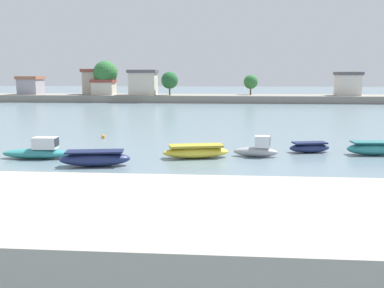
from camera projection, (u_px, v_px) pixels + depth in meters
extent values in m
plane|color=slate|center=(49.00, 207.00, 19.91)|extent=(400.00, 400.00, 0.00)
ellipsoid|color=teal|center=(37.00, 154.00, 31.38)|extent=(5.26, 1.68, 0.75)
cube|color=silver|center=(45.00, 143.00, 31.22)|extent=(1.79, 1.06, 0.88)
cube|color=black|center=(57.00, 142.00, 31.18)|extent=(0.12, 0.89, 0.62)
ellipsoid|color=navy|center=(95.00, 159.00, 28.76)|extent=(5.07, 2.38, 0.98)
cube|color=#161E41|center=(95.00, 151.00, 28.67)|extent=(4.07, 1.96, 0.11)
ellipsoid|color=yellow|center=(196.00, 152.00, 31.59)|extent=(5.29, 2.69, 0.85)
cube|color=#A8952A|center=(196.00, 146.00, 31.51)|extent=(4.25, 2.21, 0.16)
ellipsoid|color=#9E9EA3|center=(256.00, 152.00, 32.11)|extent=(3.50, 1.38, 0.73)
cube|color=silver|center=(262.00, 142.00, 31.89)|extent=(1.20, 0.89, 0.90)
cube|color=black|center=(270.00, 141.00, 31.78)|extent=(0.15, 0.71, 0.63)
ellipsoid|color=navy|center=(309.00, 148.00, 33.86)|extent=(3.58, 1.97, 0.72)
cube|color=#161E41|center=(310.00, 143.00, 33.79)|extent=(2.88, 1.62, 0.12)
ellipsoid|color=teal|center=(372.00, 149.00, 32.76)|extent=(4.03, 1.61, 0.94)
cube|color=#226367|center=(373.00, 142.00, 32.67)|extent=(3.22, 1.35, 0.12)
sphere|color=yellow|center=(91.00, 178.00, 24.66)|extent=(0.41, 0.41, 0.41)
sphere|color=orange|center=(103.00, 136.00, 41.35)|extent=(0.35, 0.35, 0.35)
cube|color=gray|center=(188.00, 98.00, 95.92)|extent=(96.04, 10.25, 1.62)
cube|color=#99939E|center=(31.00, 87.00, 98.37)|extent=(4.65, 4.98, 3.52)
cube|color=#995B42|center=(30.00, 78.00, 98.02)|extent=(5.12, 5.47, 0.70)
cube|color=#B2A38E|center=(100.00, 83.00, 98.14)|extent=(6.97, 4.49, 5.19)
cube|color=brown|center=(99.00, 71.00, 97.65)|extent=(7.66, 4.94, 0.70)
cube|color=beige|center=(104.00, 89.00, 95.72)|extent=(4.82, 3.54, 2.80)
cube|color=brown|center=(103.00, 81.00, 95.43)|extent=(5.30, 3.89, 0.70)
cube|color=beige|center=(143.00, 84.00, 94.90)|extent=(5.91, 4.98, 4.97)
cube|color=#565156|center=(143.00, 71.00, 94.43)|extent=(6.50, 5.48, 0.70)
cube|color=beige|center=(348.00, 85.00, 92.41)|extent=(5.03, 4.09, 4.49)
cube|color=#565156|center=(348.00, 73.00, 91.97)|extent=(5.53, 4.50, 0.70)
cylinder|color=brown|center=(106.00, 89.00, 96.04)|extent=(0.36, 0.36, 2.82)
sphere|color=#2D6B33|center=(105.00, 73.00, 95.44)|extent=(5.48, 5.48, 5.48)
cylinder|color=brown|center=(251.00, 91.00, 96.14)|extent=(0.36, 0.36, 1.65)
sphere|color=#2D6B33|center=(251.00, 82.00, 95.78)|extent=(3.25, 3.25, 3.25)
cylinder|color=brown|center=(352.00, 91.00, 94.76)|extent=(0.36, 0.36, 1.96)
sphere|color=#2D6B33|center=(353.00, 80.00, 94.35)|extent=(3.78, 3.78, 3.78)
cylinder|color=brown|center=(145.00, 91.00, 96.11)|extent=(0.36, 0.36, 1.72)
sphere|color=#2D6B33|center=(145.00, 81.00, 95.75)|extent=(3.33, 3.33, 3.33)
cylinder|color=brown|center=(170.00, 91.00, 94.28)|extent=(0.36, 0.36, 1.79)
sphere|color=#235B2D|center=(170.00, 80.00, 93.87)|extent=(3.85, 3.85, 3.85)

